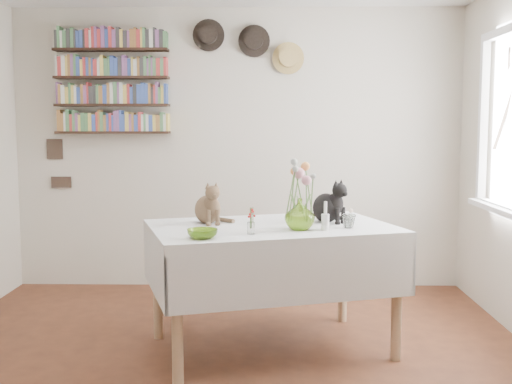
{
  "coord_description": "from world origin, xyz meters",
  "views": [
    {
      "loc": [
        0.26,
        -3.52,
        1.48
      ],
      "look_at": [
        0.19,
        0.47,
        1.05
      ],
      "focal_mm": 45.0,
      "sensor_mm": 36.0,
      "label": 1
    }
  ],
  "objects_px": {
    "black_cat": "(326,200)",
    "flower_vase": "(300,214)",
    "bookshelf_unit": "(112,82)",
    "tabby_cat": "(208,202)",
    "dining_table": "(272,256)"
  },
  "relations": [
    {
      "from": "dining_table",
      "to": "black_cat",
      "type": "xyz_separation_m",
      "value": [
        0.37,
        0.16,
        0.35
      ]
    },
    {
      "from": "tabby_cat",
      "to": "flower_vase",
      "type": "relative_size",
      "value": 1.45
    },
    {
      "from": "tabby_cat",
      "to": "dining_table",
      "type": "bearing_deg",
      "value": -35.71
    },
    {
      "from": "black_cat",
      "to": "bookshelf_unit",
      "type": "bearing_deg",
      "value": 93.34
    },
    {
      "from": "flower_vase",
      "to": "bookshelf_unit",
      "type": "height_order",
      "value": "bookshelf_unit"
    },
    {
      "from": "black_cat",
      "to": "flower_vase",
      "type": "height_order",
      "value": "black_cat"
    },
    {
      "from": "black_cat",
      "to": "dining_table",
      "type": "bearing_deg",
      "value": 155.52
    },
    {
      "from": "black_cat",
      "to": "flower_vase",
      "type": "relative_size",
      "value": 1.51
    },
    {
      "from": "dining_table",
      "to": "flower_vase",
      "type": "xyz_separation_m",
      "value": [
        0.17,
        -0.17,
        0.3
      ]
    },
    {
      "from": "black_cat",
      "to": "bookshelf_unit",
      "type": "xyz_separation_m",
      "value": [
        -1.76,
        1.43,
        0.87
      ]
    },
    {
      "from": "dining_table",
      "to": "bookshelf_unit",
      "type": "bearing_deg",
      "value": 131.3
    },
    {
      "from": "dining_table",
      "to": "flower_vase",
      "type": "height_order",
      "value": "flower_vase"
    },
    {
      "from": "tabby_cat",
      "to": "black_cat",
      "type": "xyz_separation_m",
      "value": [
        0.79,
        0.06,
        0.01
      ]
    },
    {
      "from": "dining_table",
      "to": "tabby_cat",
      "type": "height_order",
      "value": "tabby_cat"
    },
    {
      "from": "dining_table",
      "to": "flower_vase",
      "type": "distance_m",
      "value": 0.38
    }
  ]
}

